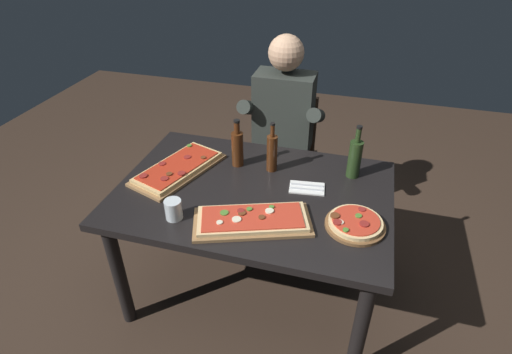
{
  "coord_description": "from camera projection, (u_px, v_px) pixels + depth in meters",
  "views": [
    {
      "loc": [
        0.48,
        -1.64,
        1.97
      ],
      "look_at": [
        0.0,
        0.05,
        0.79
      ],
      "focal_mm": 28.69,
      "sensor_mm": 36.0,
      "label": 1
    }
  ],
  "objects": [
    {
      "name": "vinegar_bottle_green",
      "position": [
        272.0,
        152.0,
        2.21
      ],
      "size": [
        0.06,
        0.06,
        0.29
      ],
      "color": "#47230F",
      "rests_on": "dining_table"
    },
    {
      "name": "tumbler_near_camera",
      "position": [
        173.0,
        209.0,
        1.9
      ],
      "size": [
        0.08,
        0.08,
        0.1
      ],
      "color": "silver",
      "rests_on": "dining_table"
    },
    {
      "name": "diner_chair",
      "position": [
        284.0,
        152.0,
        2.94
      ],
      "size": [
        0.44,
        0.44,
        0.87
      ],
      "color": "#3D2B1E",
      "rests_on": "ground_plane"
    },
    {
      "name": "dining_table",
      "position": [
        253.0,
        205.0,
        2.16
      ],
      "size": [
        1.4,
        0.96,
        0.74
      ],
      "color": "black",
      "rests_on": "ground_plane"
    },
    {
      "name": "ground_plane",
      "position": [
        254.0,
        288.0,
        2.52
      ],
      "size": [
        6.4,
        6.4,
        0.0
      ],
      "primitive_type": "plane",
      "color": "#38281E"
    },
    {
      "name": "pizza_rectangular_left",
      "position": [
        178.0,
        168.0,
        2.25
      ],
      "size": [
        0.41,
        0.59,
        0.05
      ],
      "color": "olive",
      "rests_on": "dining_table"
    },
    {
      "name": "wine_bottle_dark",
      "position": [
        237.0,
        147.0,
        2.25
      ],
      "size": [
        0.07,
        0.07,
        0.28
      ],
      "color": "#47230F",
      "rests_on": "dining_table"
    },
    {
      "name": "pizza_rectangular_front",
      "position": [
        252.0,
        220.0,
        1.88
      ],
      "size": [
        0.59,
        0.41,
        0.05
      ],
      "color": "olive",
      "rests_on": "dining_table"
    },
    {
      "name": "seated_diner",
      "position": [
        282.0,
        127.0,
        2.7
      ],
      "size": [
        0.53,
        0.41,
        1.33
      ],
      "color": "#23232D",
      "rests_on": "ground_plane"
    },
    {
      "name": "napkin_cutlery_set",
      "position": [
        307.0,
        188.0,
        2.12
      ],
      "size": [
        0.19,
        0.13,
        0.01
      ],
      "color": "white",
      "rests_on": "dining_table"
    },
    {
      "name": "pizza_round_far",
      "position": [
        355.0,
        223.0,
        1.86
      ],
      "size": [
        0.28,
        0.28,
        0.05
      ],
      "color": "brown",
      "rests_on": "dining_table"
    },
    {
      "name": "oil_bottle_amber",
      "position": [
        355.0,
        158.0,
        2.16
      ],
      "size": [
        0.07,
        0.07,
        0.3
      ],
      "color": "#233819",
      "rests_on": "dining_table"
    }
  ]
}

